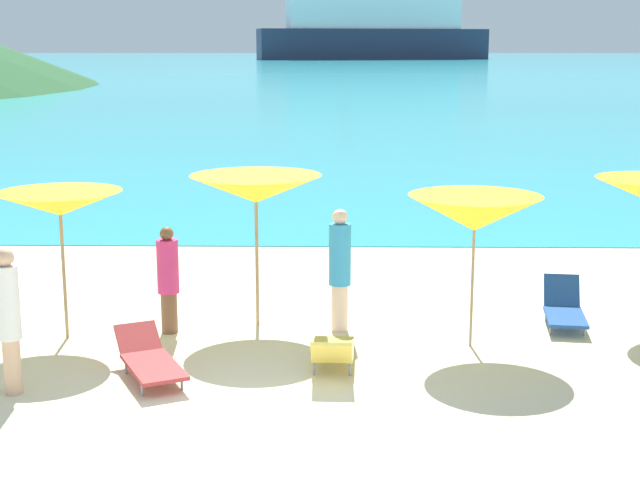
{
  "coord_description": "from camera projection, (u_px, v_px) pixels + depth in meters",
  "views": [
    {
      "loc": [
        1.1,
        -9.9,
        4.31
      ],
      "look_at": [
        0.8,
        4.83,
        1.2
      ],
      "focal_mm": 52.26,
      "sensor_mm": 36.0,
      "label": 1
    }
  ],
  "objects": [
    {
      "name": "lounge_chair_3",
      "position": [
        564.0,
        308.0,
        14.52
      ],
      "size": [
        0.74,
        1.44,
        0.68
      ],
      "rotation": [
        0.0,
        0.0,
        -0.13
      ],
      "color": "#1E478C",
      "rests_on": "ground_plane"
    },
    {
      "name": "ocean_water",
      "position": [
        335.0,
        61.0,
        235.37
      ],
      "size": [
        650.0,
        440.0,
        0.02
      ],
      "primitive_type": "cube",
      "color": "#2DADBC",
      "rests_on": "ground_plane"
    },
    {
      "name": "beachgoer_0",
      "position": [
        168.0,
        277.0,
        14.01
      ],
      "size": [
        0.33,
        0.33,
        1.64
      ],
      "rotation": [
        0.0,
        0.0,
        6.21
      ],
      "color": "brown",
      "rests_on": "ground_plane"
    },
    {
      "name": "umbrella_5",
      "position": [
        475.0,
        213.0,
        13.15
      ],
      "size": [
        1.96,
        1.96,
        2.22
      ],
      "color": "#9E7F59",
      "rests_on": "ground_plane"
    },
    {
      "name": "lounge_chair_1",
      "position": [
        149.0,
        359.0,
        12.23
      ],
      "size": [
        1.25,
        1.74,
        0.54
      ],
      "rotation": [
        0.0,
        0.0,
        0.45
      ],
      "color": "#A53333",
      "rests_on": "ground_plane"
    },
    {
      "name": "cruise_ship",
      "position": [
        373.0,
        29.0,
        263.56
      ],
      "size": [
        66.28,
        24.54,
        21.87
      ],
      "rotation": [
        0.0,
        0.0,
        0.23
      ],
      "color": "#262D47",
      "rests_on": "ocean_water"
    },
    {
      "name": "umbrella_3",
      "position": [
        60.0,
        204.0,
        13.5
      ],
      "size": [
        1.9,
        1.9,
        2.22
      ],
      "color": "#9E7F59",
      "rests_on": "ground_plane"
    },
    {
      "name": "ground_plane",
      "position": [
        288.0,
        251.0,
        20.41
      ],
      "size": [
        50.0,
        100.0,
        0.3
      ],
      "primitive_type": "cube",
      "color": "beige"
    },
    {
      "name": "lounge_chair_8",
      "position": [
        333.0,
        351.0,
        12.45
      ],
      "size": [
        0.58,
        1.42,
        0.61
      ],
      "rotation": [
        0.0,
        0.0,
        3.11
      ],
      "color": "#D8BF4C",
      "rests_on": "ground_plane"
    },
    {
      "name": "beachgoer_4",
      "position": [
        9.0,
        316.0,
        11.5
      ],
      "size": [
        0.29,
        0.29,
        1.88
      ],
      "rotation": [
        0.0,
        0.0,
        4.58
      ],
      "color": "#DBAA84",
      "rests_on": "ground_plane"
    },
    {
      "name": "beachgoer_3",
      "position": [
        340.0,
        266.0,
        14.08
      ],
      "size": [
        0.33,
        0.33,
        1.89
      ],
      "rotation": [
        0.0,
        0.0,
        3.99
      ],
      "color": "beige",
      "rests_on": "ground_plane"
    },
    {
      "name": "umbrella_4",
      "position": [
        256.0,
        189.0,
        14.18
      ],
      "size": [
        2.1,
        2.1,
        2.36
      ],
      "color": "#9E7F59",
      "rests_on": "ground_plane"
    }
  ]
}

